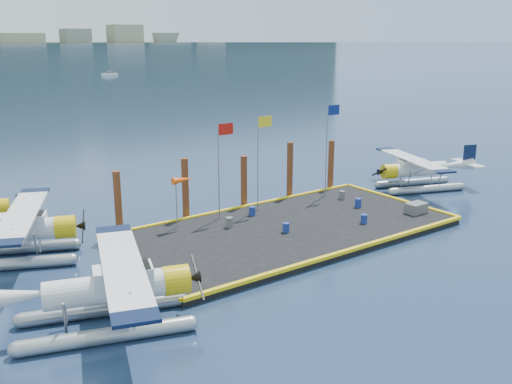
% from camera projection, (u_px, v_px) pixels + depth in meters
% --- Properties ---
extents(ground, '(4000.00, 4000.00, 0.00)m').
position_uv_depth(ground, '(288.00, 233.00, 34.60)').
color(ground, '#19284C').
rests_on(ground, ground).
extents(dock, '(20.00, 10.00, 0.40)m').
position_uv_depth(dock, '(288.00, 230.00, 34.55)').
color(dock, black).
rests_on(dock, ground).
extents(dock_bumpers, '(20.25, 10.25, 0.18)m').
position_uv_depth(dock_bumpers, '(288.00, 225.00, 34.47)').
color(dock_bumpers, '#DFBB0D').
rests_on(dock_bumpers, dock).
extents(seaplane_a, '(9.47, 10.13, 3.62)m').
position_uv_depth(seaplane_a, '(114.00, 292.00, 23.00)').
color(seaplane_a, gray).
rests_on(seaplane_a, ground).
extents(seaplane_b, '(9.31, 9.80, 3.58)m').
position_uv_depth(seaplane_b, '(16.00, 233.00, 29.87)').
color(seaplane_b, gray).
rests_on(seaplane_b, ground).
extents(seaplane_d, '(8.62, 9.16, 3.30)m').
position_uv_depth(seaplane_d, '(416.00, 172.00, 43.96)').
color(seaplane_d, gray).
rests_on(seaplane_d, ground).
extents(drum_0, '(0.44, 0.44, 0.61)m').
position_uv_depth(drum_0, '(229.00, 222.00, 34.33)').
color(drum_0, '#535257').
rests_on(drum_0, dock).
extents(drum_1, '(0.40, 0.40, 0.56)m').
position_uv_depth(drum_1, '(364.00, 219.00, 35.07)').
color(drum_1, navy).
rests_on(drum_1, dock).
extents(drum_2, '(0.43, 0.43, 0.61)m').
position_uv_depth(drum_2, '(358.00, 203.00, 38.33)').
color(drum_2, navy).
rests_on(drum_2, dock).
extents(drum_3, '(0.40, 0.40, 0.57)m').
position_uv_depth(drum_3, '(286.00, 228.00, 33.46)').
color(drum_3, navy).
rests_on(drum_3, dock).
extents(drum_4, '(0.41, 0.41, 0.57)m').
position_uv_depth(drum_4, '(342.00, 195.00, 40.30)').
color(drum_4, '#535257').
rests_on(drum_4, dock).
extents(drum_5, '(0.41, 0.41, 0.58)m').
position_uv_depth(drum_5, '(252.00, 211.00, 36.61)').
color(drum_5, navy).
rests_on(drum_5, dock).
extents(crate, '(1.34, 0.89, 0.67)m').
position_uv_depth(crate, '(416.00, 208.00, 37.08)').
color(crate, '#535257').
rests_on(crate, dock).
extents(flagpole_red, '(1.14, 0.08, 6.00)m').
position_uv_depth(flagpole_red, '(221.00, 156.00, 35.11)').
color(flagpole_red, gray).
rests_on(flagpole_red, dock).
extents(flagpole_yellow, '(1.14, 0.08, 6.20)m').
position_uv_depth(flagpole_yellow, '(260.00, 149.00, 36.77)').
color(flagpole_yellow, gray).
rests_on(flagpole_yellow, dock).
extents(flagpole_blue, '(1.14, 0.08, 6.50)m').
position_uv_depth(flagpole_blue, '(329.00, 137.00, 40.11)').
color(flagpole_blue, gray).
rests_on(flagpole_blue, dock).
extents(windsock, '(1.40, 0.44, 3.12)m').
position_uv_depth(windsock, '(183.00, 181.00, 33.88)').
color(windsock, gray).
rests_on(windsock, dock).
extents(piling_0, '(0.44, 0.44, 4.00)m').
position_uv_depth(piling_0, '(118.00, 204.00, 33.49)').
color(piling_0, '#4F2C16').
rests_on(piling_0, ground).
extents(piling_1, '(0.44, 0.44, 4.20)m').
position_uv_depth(piling_1, '(185.00, 191.00, 36.01)').
color(piling_1, '#4F2C16').
rests_on(piling_1, ground).
extents(piling_2, '(0.44, 0.44, 3.80)m').
position_uv_depth(piling_2, '(244.00, 183.00, 38.60)').
color(piling_2, '#4F2C16').
rests_on(piling_2, ground).
extents(piling_3, '(0.44, 0.44, 4.30)m').
position_uv_depth(piling_3, '(290.00, 172.00, 40.79)').
color(piling_3, '#4F2C16').
rests_on(piling_3, ground).
extents(piling_4, '(0.44, 0.44, 4.00)m').
position_uv_depth(piling_4, '(331.00, 167.00, 43.09)').
color(piling_4, '#4F2C16').
rests_on(piling_4, ground).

